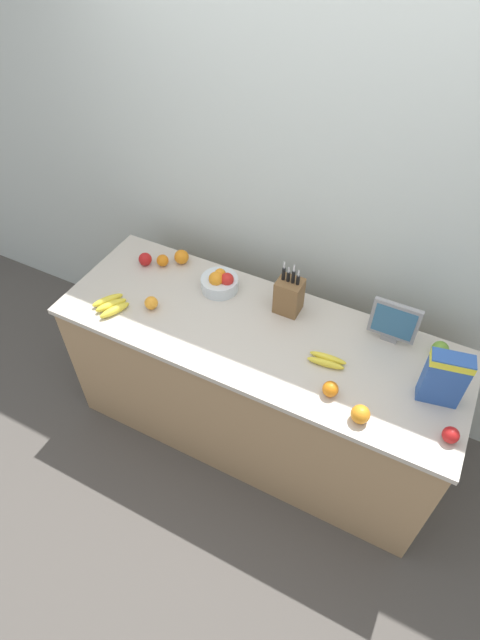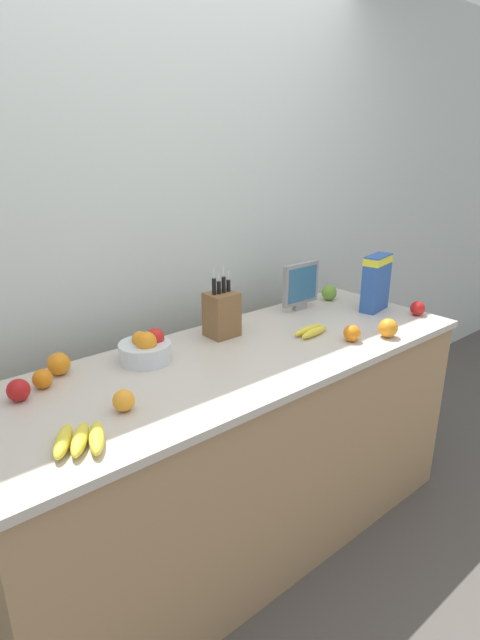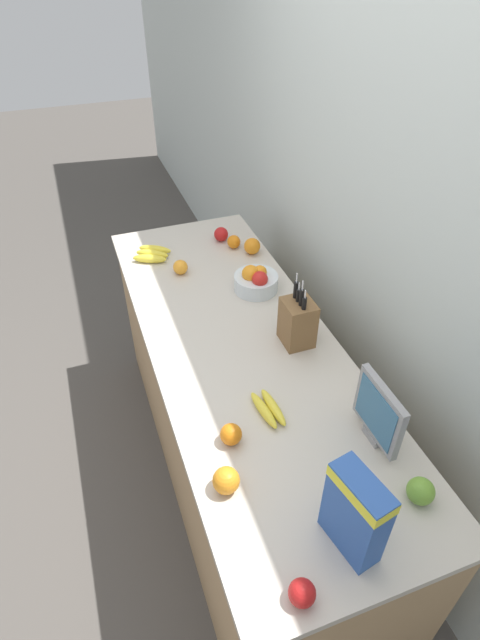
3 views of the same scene
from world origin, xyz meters
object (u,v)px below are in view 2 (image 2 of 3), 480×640
object	(u,v)px
fruit_bowl	(146,349)
orange_mid_left	(124,400)
orange_front_left	(352,333)
orange_mid_right	(59,364)
apple_near_bananas	(329,293)
orange_back_center	(388,328)
banana_bunch_right	(80,439)
knife_block	(222,314)
cereal_box	(376,280)
apple_rear	(18,390)
banana_bunch_left	(311,331)
apple_by_knife_block	(418,308)
orange_front_center	(42,379)
small_monitor	(301,285)

from	to	relation	value
fruit_bowl	orange_mid_left	bearing A→B (deg)	-130.48
orange_front_left	orange_mid_left	xyz separation A→B (m)	(-1.02, 0.10, -0.00)
orange_mid_left	orange_mid_right	distance (m)	0.39
orange_mid_right	orange_mid_left	bearing A→B (deg)	-81.83
apple_near_bananas	orange_mid_left	distance (m)	1.45
orange_front_left	orange_mid_left	bearing A→B (deg)	174.65
orange_mid_left	orange_back_center	xyz separation A→B (m)	(1.18, -0.17, 0.01)
banana_bunch_right	orange_mid_left	bearing A→B (deg)	27.71
knife_block	apple_near_bananas	size ratio (longest dim) A/B	3.72
cereal_box	banana_bunch_right	xyz separation A→B (m)	(-1.64, -0.20, -0.13)
orange_mid_right	cereal_box	bearing A→B (deg)	-10.94
apple_near_bananas	orange_back_center	bearing A→B (deg)	-113.35
orange_back_center	orange_front_left	bearing A→B (deg)	156.25
knife_block	cereal_box	xyz separation A→B (m)	(0.81, -0.22, 0.05)
banana_bunch_right	apple_near_bananas	xyz separation A→B (m)	(1.59, 0.46, 0.02)
fruit_bowl	orange_back_center	size ratio (longest dim) A/B	2.43
fruit_bowl	orange_front_left	world-z (taller)	fruit_bowl
apple_rear	orange_mid_left	size ratio (longest dim) A/B	1.06
banana_bunch_left	orange_mid_left	xyz separation A→B (m)	(-0.95, -0.07, 0.02)
apple_near_bananas	orange_mid_left	world-z (taller)	apple_near_bananas
apple_near_bananas	orange_mid_right	bearing A→B (deg)	178.72
banana_bunch_left	orange_back_center	world-z (taller)	orange_back_center
apple_by_knife_block	orange_back_center	xyz separation A→B (m)	(-0.36, -0.08, 0.01)
knife_block	cereal_box	size ratio (longest dim) A/B	1.09
cereal_box	orange_mid_right	xyz separation A→B (m)	(-1.51, 0.29, -0.11)
cereal_box	banana_bunch_right	world-z (taller)	cereal_box
fruit_bowl	orange_mid_right	bearing A→B (deg)	162.11
apple_by_knife_block	orange_front_center	bearing A→B (deg)	166.35
banana_bunch_left	orange_front_left	bearing A→B (deg)	-65.43
cereal_box	apple_near_bananas	distance (m)	0.29
apple_rear	orange_front_left	world-z (taller)	apple_rear
orange_front_center	orange_back_center	bearing A→B (deg)	-20.20
banana_bunch_right	orange_mid_right	xyz separation A→B (m)	(0.13, 0.49, 0.02)
apple_by_knife_block	apple_near_bananas	xyz separation A→B (m)	(-0.14, 0.45, 0.01)
apple_near_bananas	orange_front_left	distance (m)	0.59
knife_block	apple_by_knife_block	size ratio (longest dim) A/B	4.31
apple_by_knife_block	orange_front_left	xyz separation A→B (m)	(-0.52, -0.01, 0.00)
orange_mid_right	fruit_bowl	bearing A→B (deg)	-17.89
fruit_bowl	orange_front_center	size ratio (longest dim) A/B	2.94
orange_front_left	orange_mid_left	world-z (taller)	orange_front_left
cereal_box	apple_rear	world-z (taller)	cereal_box
fruit_bowl	orange_back_center	distance (m)	1.04
orange_front_left	orange_back_center	xyz separation A→B (m)	(0.16, -0.07, 0.01)
knife_block	orange_mid_right	bearing A→B (deg)	173.82
banana_bunch_left	apple_near_bananas	distance (m)	0.54
orange_front_left	knife_block	bearing A→B (deg)	132.93
apple_near_bananas	orange_front_left	bearing A→B (deg)	-130.38
banana_bunch_right	orange_back_center	world-z (taller)	orange_back_center
small_monitor	apple_rear	world-z (taller)	small_monitor
knife_block	orange_front_center	bearing A→B (deg)	179.56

